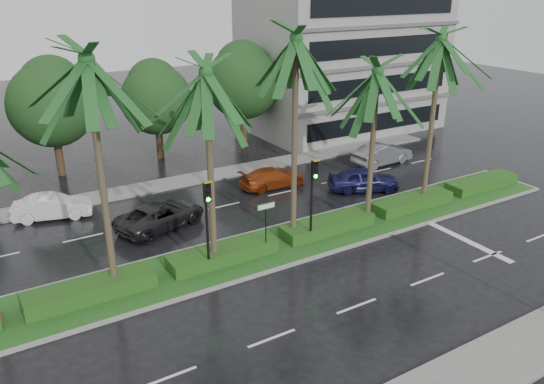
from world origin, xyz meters
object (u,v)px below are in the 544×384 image
signal_median_left (207,213)px  car_darkgrey (161,215)px  car_red (273,178)px  car_grey (382,154)px  car_blue (364,179)px  street_sign (266,216)px  car_white (52,207)px

signal_median_left → car_darkgrey: size_ratio=0.88×
car_red → car_grey: bearing=-89.4°
signal_median_left → car_blue: signal_median_left is taller
street_sign → car_white: 12.68m
signal_median_left → car_darkgrey: bearing=91.2°
street_sign → car_darkgrey: size_ratio=0.53×
car_white → car_grey: size_ratio=0.90×
street_sign → car_grey: size_ratio=0.56×
car_darkgrey → car_blue: bearing=-114.7°
car_blue → car_red: bearing=77.0°
car_darkgrey → car_grey: bearing=-102.0°
car_white → car_grey: (21.86, -2.35, 0.08)m
car_darkgrey → signal_median_left: bearing=163.0°
signal_median_left → car_white: 11.39m
car_blue → car_grey: 5.58m
street_sign → car_red: street_sign is taller
car_darkgrey → street_sign: bearing=-169.3°
car_red → car_white: bearing=82.1°
signal_median_left → street_sign: bearing=3.5°
car_red → car_blue: size_ratio=0.98×
signal_median_left → car_blue: 13.48m
car_blue → signal_median_left: bearing=134.0°
car_white → car_blue: (17.36, -5.65, 0.06)m
car_white → car_red: 13.04m
car_red → signal_median_left: bearing=136.2°
street_sign → car_grey: bearing=28.2°
signal_median_left → car_red: bearing=44.4°
car_darkgrey → car_grey: (17.17, 1.86, 0.07)m
car_white → car_red: (12.86, -2.17, -0.06)m
street_sign → car_red: size_ratio=0.61×
street_sign → car_blue: street_sign is taller
car_red → car_darkgrey: bearing=105.7°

